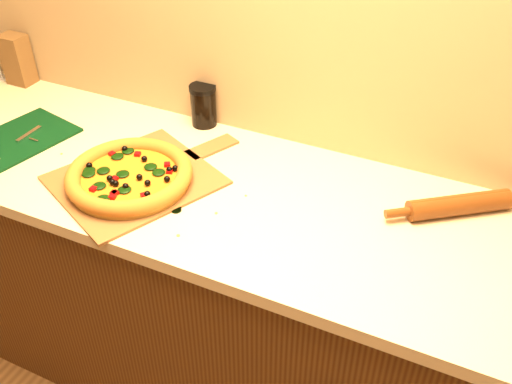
# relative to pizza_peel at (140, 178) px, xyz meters

# --- Properties ---
(cabinet) EXTENTS (2.80, 0.65, 0.86)m
(cabinet) POSITION_rel_pizza_peel_xyz_m (0.37, 0.07, -0.47)
(cabinet) COLOR #40210D
(cabinet) RESTS_ON ground
(countertop) EXTENTS (2.84, 0.68, 0.04)m
(countertop) POSITION_rel_pizza_peel_xyz_m (0.37, 0.07, -0.02)
(countertop) COLOR beige
(countertop) RESTS_ON cabinet
(pizza_peel) EXTENTS (0.54, 0.63, 0.01)m
(pizza_peel) POSITION_rel_pizza_peel_xyz_m (0.00, 0.00, 0.00)
(pizza_peel) COLOR brown
(pizza_peel) RESTS_ON countertop
(pizza) EXTENTS (0.37, 0.37, 0.05)m
(pizza) POSITION_rel_pizza_peel_xyz_m (-0.01, -0.04, 0.03)
(pizza) COLOR #BE862F
(pizza) RESTS_ON pizza_peel
(cutting_board) EXTENTS (0.31, 0.38, 0.03)m
(cutting_board) POSITION_rel_pizza_peel_xyz_m (-0.49, 0.01, 0.00)
(cutting_board) COLOR black
(cutting_board) RESTS_ON countertop
(bottle_cap) EXTENTS (0.03, 0.03, 0.01)m
(bottle_cap) POSITION_rel_pizza_peel_xyz_m (0.18, -0.08, -0.00)
(bottle_cap) COLOR black
(bottle_cap) RESTS_ON countertop
(rolling_pin) EXTENTS (0.36, 0.27, 0.06)m
(rolling_pin) POSITION_rel_pizza_peel_xyz_m (0.89, 0.24, 0.02)
(rolling_pin) COLOR #552D0E
(rolling_pin) RESTS_ON countertop
(paper_bag) EXTENTS (0.10, 0.08, 0.19)m
(paper_bag) POSITION_rel_pizza_peel_xyz_m (-0.78, 0.35, 0.09)
(paper_bag) COLOR brown
(paper_bag) RESTS_ON countertop
(dark_jar) EXTENTS (0.09, 0.09, 0.14)m
(dark_jar) POSITION_rel_pizza_peel_xyz_m (0.02, 0.37, 0.07)
(dark_jar) COLOR black
(dark_jar) RESTS_ON countertop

